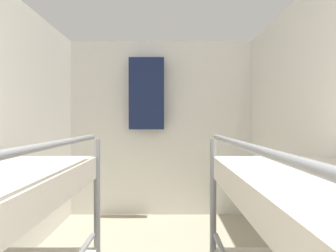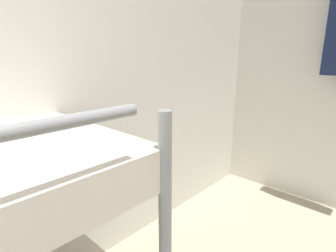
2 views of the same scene
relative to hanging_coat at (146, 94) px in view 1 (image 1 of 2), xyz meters
The scene contains 2 objects.
wall_back 0.50m from the hanging_coat, 39.47° to the left, with size 2.49×0.06×2.28m.
hanging_coat is the anchor object (origin of this frame).
Camera 1 is at (0.09, 0.39, 1.22)m, focal length 32.00 mm.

